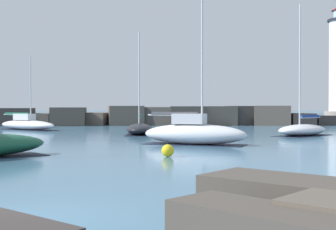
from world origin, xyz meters
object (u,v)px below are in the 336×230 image
at_px(sailboat_moored_6, 139,129).
at_px(sailboat_moored_7, 27,124).
at_px(mooring_buoy_orange_near, 206,129).
at_px(sailboat_moored_5, 194,133).
at_px(sailboat_moored_1, 302,129).
at_px(mooring_buoy_far_side, 168,151).

xyz_separation_m(sailboat_moored_6, sailboat_moored_7, (-12.04, 7.66, 0.09)).
xyz_separation_m(sailboat_moored_6, mooring_buoy_orange_near, (6.08, 4.30, -0.21)).
height_order(sailboat_moored_5, sailboat_moored_6, sailboat_moored_5).
distance_m(sailboat_moored_1, mooring_buoy_far_side, 19.58).
height_order(sailboat_moored_7, mooring_buoy_far_side, sailboat_moored_7).
bearing_deg(sailboat_moored_6, sailboat_moored_7, 147.52).
distance_m(sailboat_moored_5, sailboat_moored_6, 11.54).
height_order(sailboat_moored_6, mooring_buoy_far_side, sailboat_moored_6).
bearing_deg(mooring_buoy_far_side, mooring_buoy_orange_near, 80.94).
distance_m(sailboat_moored_5, mooring_buoy_orange_near, 15.20).
relative_size(sailboat_moored_6, mooring_buoy_far_side, 10.90).
relative_size(sailboat_moored_1, mooring_buoy_orange_near, 13.57).
xyz_separation_m(sailboat_moored_1, sailboat_moored_6, (-13.47, 1.71, -0.01)).
xyz_separation_m(sailboat_moored_7, mooring_buoy_orange_near, (18.11, -3.36, -0.31)).
height_order(sailboat_moored_6, sailboat_moored_7, sailboat_moored_6).
height_order(sailboat_moored_5, mooring_buoy_far_side, sailboat_moored_5).
bearing_deg(sailboat_moored_7, mooring_buoy_far_side, -60.37).
bearing_deg(sailboat_moored_7, mooring_buoy_orange_near, -10.52).
relative_size(sailboat_moored_5, mooring_buoy_far_side, 11.28).
relative_size(sailboat_moored_6, sailboat_moored_7, 1.13).
bearing_deg(mooring_buoy_far_side, sailboat_moored_5, 77.47).
distance_m(sailboat_moored_6, sailboat_moored_7, 14.27).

